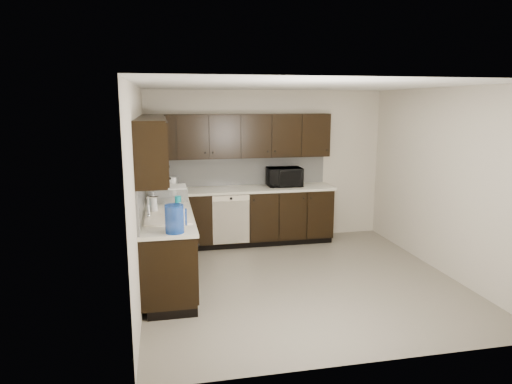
{
  "coord_description": "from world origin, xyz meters",
  "views": [
    {
      "loc": [
        -1.71,
        -5.44,
        2.29
      ],
      "look_at": [
        -0.47,
        0.6,
        1.09
      ],
      "focal_mm": 32.0,
      "sensor_mm": 36.0,
      "label": 1
    }
  ],
  "objects_px": {
    "storage_bin": "(167,194)",
    "blue_pitcher": "(174,219)",
    "microwave": "(284,177)",
    "sink": "(168,222)",
    "toaster_oven": "(166,184)"
  },
  "relations": [
    {
      "from": "storage_bin",
      "to": "blue_pitcher",
      "type": "distance_m",
      "value": 1.65
    },
    {
      "from": "microwave",
      "to": "sink",
      "type": "bearing_deg",
      "value": -137.12
    },
    {
      "from": "sink",
      "to": "blue_pitcher",
      "type": "xyz_separation_m",
      "value": [
        0.07,
        -0.69,
        0.21
      ]
    },
    {
      "from": "toaster_oven",
      "to": "microwave",
      "type": "bearing_deg",
      "value": 15.43
    },
    {
      "from": "microwave",
      "to": "toaster_oven",
      "type": "height_order",
      "value": "microwave"
    },
    {
      "from": "storage_bin",
      "to": "blue_pitcher",
      "type": "bearing_deg",
      "value": -88.18
    },
    {
      "from": "storage_bin",
      "to": "blue_pitcher",
      "type": "height_order",
      "value": "blue_pitcher"
    },
    {
      "from": "microwave",
      "to": "toaster_oven",
      "type": "xyz_separation_m",
      "value": [
        -1.91,
        0.04,
        -0.06
      ]
    },
    {
      "from": "microwave",
      "to": "storage_bin",
      "type": "distance_m",
      "value": 2.06
    },
    {
      "from": "microwave",
      "to": "blue_pitcher",
      "type": "xyz_separation_m",
      "value": [
        -1.85,
        -2.42,
        -0.0
      ]
    },
    {
      "from": "toaster_oven",
      "to": "sink",
      "type": "bearing_deg",
      "value": -73.43
    },
    {
      "from": "blue_pitcher",
      "to": "sink",
      "type": "bearing_deg",
      "value": 96.84
    },
    {
      "from": "blue_pitcher",
      "to": "microwave",
      "type": "bearing_deg",
      "value": 53.98
    },
    {
      "from": "sink",
      "to": "blue_pitcher",
      "type": "height_order",
      "value": "blue_pitcher"
    },
    {
      "from": "toaster_oven",
      "to": "blue_pitcher",
      "type": "relative_size",
      "value": 1.04
    }
  ]
}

